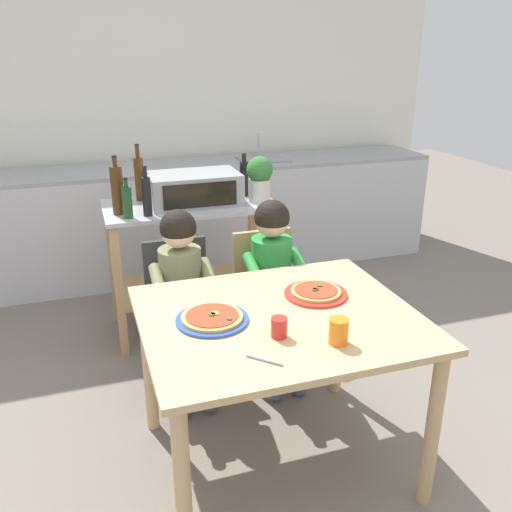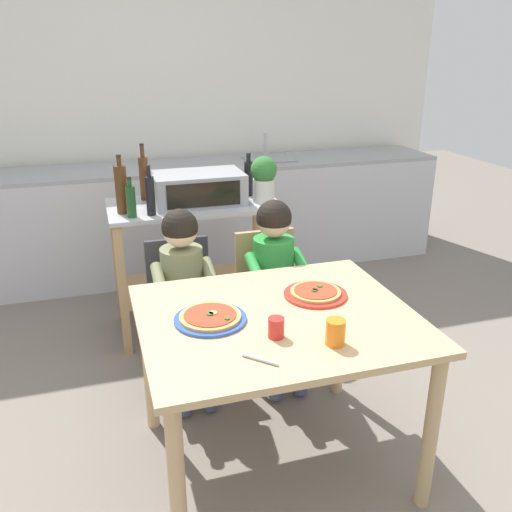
{
  "view_description": "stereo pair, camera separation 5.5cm",
  "coord_description": "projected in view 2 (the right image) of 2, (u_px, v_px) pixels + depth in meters",
  "views": [
    {
      "loc": [
        -0.72,
        -1.88,
        1.79
      ],
      "look_at": [
        0.0,
        0.3,
        0.9
      ],
      "focal_mm": 38.28,
      "sensor_mm": 36.0,
      "label": 1
    },
    {
      "loc": [
        -0.67,
        -1.89,
        1.79
      ],
      "look_at": [
        0.0,
        0.3,
        0.9
      ],
      "focal_mm": 38.28,
      "sensor_mm": 36.0,
      "label": 2
    }
  ],
  "objects": [
    {
      "name": "dining_table",
      "position": [
        277.0,
        338.0,
        2.29
      ],
      "size": [
        1.13,
        0.95,
        0.75
      ],
      "color": "tan",
      "rests_on": "ground"
    },
    {
      "name": "bottle_slim_sauce",
      "position": [
        150.0,
        195.0,
        3.16
      ],
      "size": [
        0.05,
        0.05,
        0.29
      ],
      "color": "black",
      "rests_on": "kitchen_island_cart"
    },
    {
      "name": "pizza_plate_blue_rimmed",
      "position": [
        210.0,
        318.0,
        2.2
      ],
      "size": [
        0.3,
        0.3,
        0.03
      ],
      "color": "#3356B7",
      "rests_on": "dining_table"
    },
    {
      "name": "bottle_brown_beer",
      "position": [
        121.0,
        189.0,
        3.19
      ],
      "size": [
        0.07,
        0.07,
        0.35
      ],
      "color": "#4C2D14",
      "rests_on": "kitchen_island_cart"
    },
    {
      "name": "ground_plane",
      "position": [
        219.0,
        343.0,
        3.5
      ],
      "size": [
        11.04,
        11.04,
        0.0
      ],
      "primitive_type": "plane",
      "color": "slate"
    },
    {
      "name": "child_in_olive_shirt",
      "position": [
        185.0,
        283.0,
        2.79
      ],
      "size": [
        0.32,
        0.42,
        1.01
      ],
      "color": "#424C6B",
      "rests_on": "ground"
    },
    {
      "name": "drinking_cup_red",
      "position": [
        276.0,
        328.0,
        2.07
      ],
      "size": [
        0.06,
        0.06,
        0.08
      ],
      "primitive_type": "cylinder",
      "color": "red",
      "rests_on": "dining_table"
    },
    {
      "name": "child_in_green_shirt",
      "position": [
        277.0,
        271.0,
        2.92
      ],
      "size": [
        0.32,
        0.42,
        1.02
      ],
      "color": "#424C6B",
      "rests_on": "ground"
    },
    {
      "name": "pizza_plate_red_rimmed",
      "position": [
        315.0,
        293.0,
        2.42
      ],
      "size": [
        0.28,
        0.28,
        0.03
      ],
      "color": "red",
      "rests_on": "dining_table"
    },
    {
      "name": "drinking_cup_orange",
      "position": [
        335.0,
        332.0,
        2.01
      ],
      "size": [
        0.07,
        0.07,
        0.1
      ],
      "primitive_type": "cylinder",
      "color": "orange",
      "rests_on": "dining_table"
    },
    {
      "name": "kitchen_counter",
      "position": [
        181.0,
        219.0,
        4.5
      ],
      "size": [
        4.36,
        0.6,
        1.1
      ],
      "color": "silver",
      "rests_on": "ground"
    },
    {
      "name": "toaster_oven",
      "position": [
        198.0,
        188.0,
        3.4
      ],
      "size": [
        0.56,
        0.35,
        0.19
      ],
      "color": "#999BA0",
      "rests_on": "kitchen_island_cart"
    },
    {
      "name": "bottle_squat_spirits",
      "position": [
        249.0,
        177.0,
        3.58
      ],
      "size": [
        0.06,
        0.06,
        0.28
      ],
      "color": "black",
      "rests_on": "kitchen_island_cart"
    },
    {
      "name": "bottle_tall_green_wine",
      "position": [
        131.0,
        201.0,
        3.13
      ],
      "size": [
        0.06,
        0.06,
        0.24
      ],
      "color": "#1E4723",
      "rests_on": "kitchen_island_cart"
    },
    {
      "name": "potted_herb_plant",
      "position": [
        264.0,
        178.0,
        3.41
      ],
      "size": [
        0.17,
        0.17,
        0.29
      ],
      "color": "beige",
      "rests_on": "kitchen_island_cart"
    },
    {
      "name": "dining_chair_right",
      "position": [
        269.0,
        293.0,
        3.09
      ],
      "size": [
        0.36,
        0.36,
        0.81
      ],
      "color": "tan",
      "rests_on": "ground"
    },
    {
      "name": "back_wall_tiled",
      "position": [
        168.0,
        101.0,
        4.54
      ],
      "size": [
        4.85,
        0.12,
        2.7
      ],
      "color": "white",
      "rests_on": "ground"
    },
    {
      "name": "kitchen_island_cart",
      "position": [
        195.0,
        245.0,
        3.54
      ],
      "size": [
        1.07,
        0.57,
        0.86
      ],
      "color": "#B7BABF",
      "rests_on": "ground"
    },
    {
      "name": "dining_chair_left",
      "position": [
        182.0,
        303.0,
        2.96
      ],
      "size": [
        0.36,
        0.36,
        0.81
      ],
      "color": "#333338",
      "rests_on": "ground"
    },
    {
      "name": "bottle_clear_vinegar",
      "position": [
        144.0,
        177.0,
        3.47
      ],
      "size": [
        0.06,
        0.06,
        0.36
      ],
      "color": "#4C2D14",
      "rests_on": "kitchen_island_cart"
    },
    {
      "name": "serving_spoon",
      "position": [
        260.0,
        360.0,
        1.92
      ],
      "size": [
        0.11,
        0.11,
        0.01
      ],
      "primitive_type": "cylinder",
      "rotation": [
        0.0,
        1.57,
        2.36
      ],
      "color": "#B7BABF",
      "rests_on": "dining_table"
    }
  ]
}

